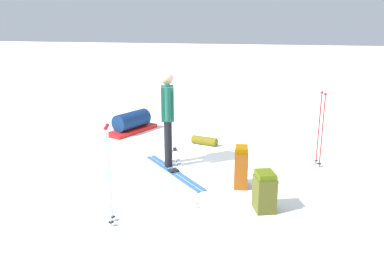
% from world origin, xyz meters
% --- Properties ---
extents(ground_plane, '(80.00, 80.00, 0.00)m').
position_xyz_m(ground_plane, '(0.00, 0.00, 0.00)').
color(ground_plane, white).
extents(skier_standing, '(0.55, 0.31, 1.70)m').
position_xyz_m(skier_standing, '(-0.20, 0.40, 0.95)').
color(skier_standing, black).
rests_on(skier_standing, ground_plane).
extents(ski_pair_near, '(1.86, 0.86, 0.05)m').
position_xyz_m(ski_pair_near, '(0.59, 0.55, 0.01)').
color(ski_pair_near, silver).
rests_on(ski_pair_near, ground_plane).
extents(ski_pair_far, '(1.47, 1.44, 0.05)m').
position_xyz_m(ski_pair_far, '(-0.53, 0.21, 0.01)').
color(ski_pair_far, '#2E589D').
rests_on(ski_pair_far, ground_plane).
extents(backpack_large_dark, '(0.35, 0.25, 0.66)m').
position_xyz_m(backpack_large_dark, '(-0.86, -1.00, 0.32)').
color(backpack_large_dark, '#8C4411').
rests_on(backpack_large_dark, ground_plane).
extents(backpack_bright, '(0.40, 0.36, 0.56)m').
position_xyz_m(backpack_bright, '(-1.59, -1.40, 0.27)').
color(backpack_bright, '#4C4E1B').
rests_on(backpack_bright, ground_plane).
extents(ski_poles_planted_near, '(0.23, 0.12, 1.35)m').
position_xyz_m(ski_poles_planted_near, '(0.41, -2.25, 0.75)').
color(ski_poles_planted_near, maroon).
rests_on(ski_poles_planted_near, ground_plane).
extents(ski_poles_planted_far, '(0.21, 0.11, 1.33)m').
position_xyz_m(ski_poles_planted_far, '(-2.44, 0.48, 0.74)').
color(ski_poles_planted_far, '#ABB8B9').
rests_on(ski_poles_planted_far, ground_plane).
extents(gear_sled, '(1.40, 0.90, 0.49)m').
position_xyz_m(gear_sled, '(1.74, 1.88, 0.22)').
color(gear_sled, red).
rests_on(gear_sled, ground_plane).
extents(sleeping_mat_rolled, '(0.31, 0.58, 0.18)m').
position_xyz_m(sleeping_mat_rolled, '(1.14, -0.00, 0.09)').
color(sleeping_mat_rolled, brown).
rests_on(sleeping_mat_rolled, ground_plane).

